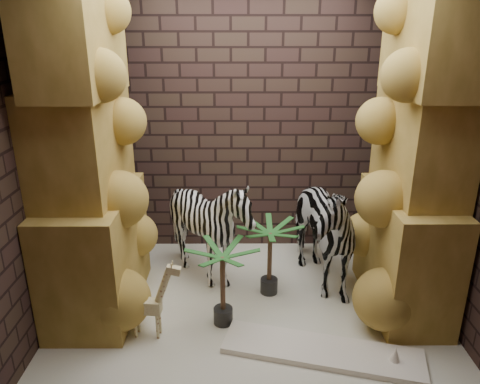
{
  "coord_description": "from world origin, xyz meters",
  "views": [
    {
      "loc": [
        -0.11,
        -3.74,
        2.51
      ],
      "look_at": [
        -0.09,
        0.15,
        1.07
      ],
      "focal_mm": 34.32,
      "sensor_mm": 36.0,
      "label": 1
    }
  ],
  "objects_px": {
    "giraffe_toy": "(146,298)",
    "surfboard": "(322,351)",
    "palm_back": "(223,286)",
    "zebra_right": "(314,219)",
    "palm_front": "(270,259)",
    "zebra_left": "(210,233)"
  },
  "relations": [
    {
      "from": "giraffe_toy",
      "to": "surfboard",
      "type": "height_order",
      "value": "giraffe_toy"
    },
    {
      "from": "giraffe_toy",
      "to": "palm_back",
      "type": "distance_m",
      "value": 0.66
    },
    {
      "from": "zebra_right",
      "to": "surfboard",
      "type": "bearing_deg",
      "value": -109.51
    },
    {
      "from": "palm_front",
      "to": "zebra_right",
      "type": "bearing_deg",
      "value": 24.86
    },
    {
      "from": "palm_back",
      "to": "surfboard",
      "type": "height_order",
      "value": "palm_back"
    },
    {
      "from": "zebra_right",
      "to": "palm_back",
      "type": "bearing_deg",
      "value": -157.32
    },
    {
      "from": "surfboard",
      "to": "palm_front",
      "type": "bearing_deg",
      "value": 126.57
    },
    {
      "from": "palm_front",
      "to": "giraffe_toy",
      "type": "bearing_deg",
      "value": -148.44
    },
    {
      "from": "palm_front",
      "to": "palm_back",
      "type": "bearing_deg",
      "value": -131.74
    },
    {
      "from": "zebra_left",
      "to": "palm_front",
      "type": "distance_m",
      "value": 0.65
    },
    {
      "from": "giraffe_toy",
      "to": "zebra_left",
      "type": "bearing_deg",
      "value": 66.67
    },
    {
      "from": "zebra_left",
      "to": "surfboard",
      "type": "xyz_separation_m",
      "value": [
        0.95,
        -1.14,
        -0.51
      ]
    },
    {
      "from": "zebra_left",
      "to": "giraffe_toy",
      "type": "xyz_separation_m",
      "value": [
        -0.49,
        -0.9,
        -0.17
      ]
    },
    {
      "from": "palm_back",
      "to": "surfboard",
      "type": "bearing_deg",
      "value": -27.21
    },
    {
      "from": "zebra_right",
      "to": "palm_back",
      "type": "xyz_separation_m",
      "value": [
        -0.88,
        -0.7,
        -0.33
      ]
    },
    {
      "from": "zebra_left",
      "to": "surfboard",
      "type": "relative_size",
      "value": 0.74
    },
    {
      "from": "palm_front",
      "to": "zebra_left",
      "type": "bearing_deg",
      "value": 158.05
    },
    {
      "from": "zebra_left",
      "to": "palm_back",
      "type": "distance_m",
      "value": 0.76
    },
    {
      "from": "surfboard",
      "to": "giraffe_toy",
      "type": "bearing_deg",
      "value": -175.27
    },
    {
      "from": "zebra_right",
      "to": "giraffe_toy",
      "type": "relative_size",
      "value": 1.92
    },
    {
      "from": "giraffe_toy",
      "to": "palm_front",
      "type": "relative_size",
      "value": 0.99
    },
    {
      "from": "zebra_right",
      "to": "giraffe_toy",
      "type": "bearing_deg",
      "value": -165.92
    }
  ]
}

